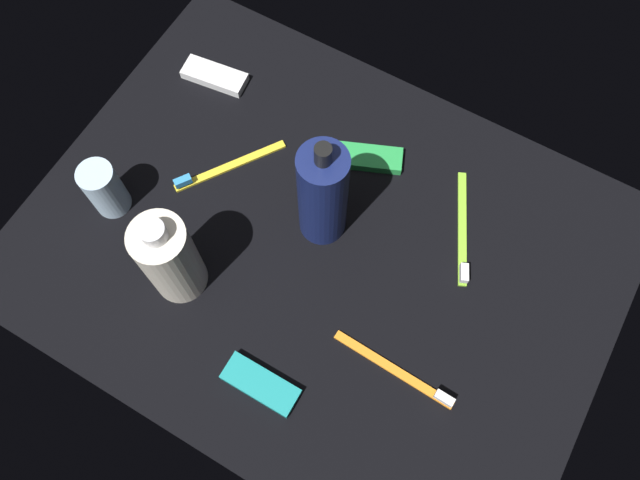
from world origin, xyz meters
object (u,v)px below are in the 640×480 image
Objects in this scene: toothbrush_orange at (401,373)px; snack_bar_teal at (261,384)px; toothbrush_yellow at (223,168)px; snack_bar_green at (368,158)px; lotion_bottle at (323,195)px; deodorant_stick at (105,189)px; toothbrush_lime at (463,234)px; bodywash_bottle at (170,259)px; snack_bar_white at (215,76)px.

toothbrush_orange is 18.67cm from snack_bar_teal.
snack_bar_green is (-18.24, -12.35, 0.14)cm from toothbrush_yellow.
lotion_bottle reaches higher than snack_bar_teal.
deodorant_stick is 35.48cm from snack_bar_teal.
toothbrush_orange is at bearing -145.21° from snack_bar_teal.
deodorant_stick is 0.90× the size of snack_bar_teal.
toothbrush_lime is 1.62× the size of snack_bar_teal.
toothbrush_lime is at bearing -167.15° from toothbrush_yellow.
toothbrush_lime is at bearing -112.67° from snack_bar_teal.
deodorant_stick is 38.88cm from snack_bar_green.
bodywash_bottle is 1.73× the size of snack_bar_green.
lotion_bottle is at bearing 178.96° from toothbrush_yellow.
bodywash_bottle is 41.57cm from toothbrush_lime.
toothbrush_lime is 37.04cm from toothbrush_yellow.
lotion_bottle is 32.27cm from snack_bar_white.
bodywash_bottle is 1.92× the size of deodorant_stick.
snack_bar_green is at bearing -93.23° from lotion_bottle.
lotion_bottle is 22.36cm from toothbrush_lime.
toothbrush_orange is 55.20cm from snack_bar_white.
lotion_bottle is 15.48cm from snack_bar_green.
snack_bar_white is at bearing -24.71° from snack_bar_green.
snack_bar_teal is at bearing 122.96° from snack_bar_white.
lotion_bottle is 2.09× the size of snack_bar_teal.
lotion_bottle is 2.09× the size of snack_bar_green.
bodywash_bottle is 16.59cm from deodorant_stick.
deodorant_stick is at bearing -19.43° from snack_bar_teal.
lotion_bottle is at bearing -127.07° from bodywash_bottle.
snack_bar_green is (-13.79, -29.98, -7.36)cm from bodywash_bottle.
snack_bar_green is (17.87, -4.11, 0.14)cm from toothbrush_lime.
snack_bar_teal is at bearing 34.51° from toothbrush_orange.
toothbrush_yellow is at bearing 12.85° from toothbrush_lime.
snack_bar_white is at bearing -49.25° from snack_bar_teal.
lotion_bottle reaches higher than toothbrush_yellow.
bodywash_bottle reaches higher than snack_bar_teal.
deodorant_stick is 0.60× the size of toothbrush_yellow.
deodorant_stick is at bearing -16.99° from bodywash_bottle.
snack_bar_green is at bearing -12.95° from toothbrush_lime.
bodywash_bottle is 1.73× the size of snack_bar_teal.
toothbrush_orange is at bearing 103.17° from snack_bar_green.
toothbrush_yellow is (4.45, -17.63, -7.50)cm from bodywash_bottle.
bodywash_bottle is 35.06cm from snack_bar_white.
deodorant_stick is (15.52, -4.74, -3.43)cm from bodywash_bottle.
toothbrush_orange is at bearing 159.27° from toothbrush_yellow.
toothbrush_orange is (-33.07, -3.43, -7.50)cm from bodywash_bottle.
toothbrush_yellow is at bearing -130.65° from deodorant_stick.
bodywash_bottle reaches higher than toothbrush_orange.
snack_bar_teal is (-17.68, 7.15, -7.36)cm from bodywash_bottle.
snack_bar_teal is 37.33cm from snack_bar_green.
lotion_bottle is at bearing -79.06° from snack_bar_teal.
toothbrush_yellow is (17.53, -0.32, -9.01)cm from lotion_bottle.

